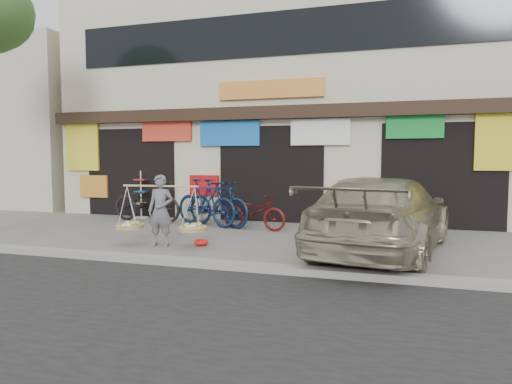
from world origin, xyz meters
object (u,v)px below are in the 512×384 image
(street_vendor, at_px, (161,214))
(bike_1, at_px, (218,203))
(bike_3, at_px, (206,203))
(suv, at_px, (383,215))
(bike_2, at_px, (254,212))
(bike_0, at_px, (147,201))
(display_rack, at_px, (141,199))

(street_vendor, height_order, bike_1, street_vendor)
(bike_3, distance_m, suv, 5.06)
(bike_3, bearing_deg, suv, -93.74)
(bike_2, bearing_deg, bike_0, 91.40)
(bike_1, distance_m, bike_3, 0.34)
(bike_1, height_order, bike_2, bike_1)
(street_vendor, xyz_separation_m, bike_1, (0.13, 2.81, -0.04))
(bike_3, bearing_deg, bike_2, -77.63)
(suv, height_order, display_rack, suv)
(street_vendor, xyz_separation_m, display_rack, (-2.70, 3.69, -0.10))
(bike_3, bearing_deg, bike_0, 103.08)
(street_vendor, bearing_deg, bike_3, 90.17)
(bike_0, distance_m, suv, 6.95)
(bike_0, height_order, suv, suv)
(street_vendor, distance_m, display_rack, 4.57)
(bike_2, bearing_deg, display_rack, 84.13)
(bike_2, relative_size, suv, 0.33)
(street_vendor, distance_m, bike_0, 3.76)
(bike_3, bearing_deg, bike_1, -68.61)
(bike_3, xyz_separation_m, display_rack, (-2.49, 0.88, -0.05))
(bike_1, bearing_deg, street_vendor, -161.32)
(suv, bearing_deg, bike_3, -14.60)
(street_vendor, bearing_deg, display_rack, 122.02)
(suv, bearing_deg, street_vendor, 19.13)
(street_vendor, height_order, bike_2, street_vendor)
(bike_2, bearing_deg, street_vendor, 165.35)
(bike_0, xyz_separation_m, bike_1, (2.27, -0.28, 0.05))
(bike_0, bearing_deg, suv, -105.06)
(bike_2, xyz_separation_m, suv, (3.18, -1.93, 0.27))
(suv, bearing_deg, bike_0, -9.94)
(bike_2, distance_m, suv, 3.73)
(display_rack, bearing_deg, bike_3, -19.56)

